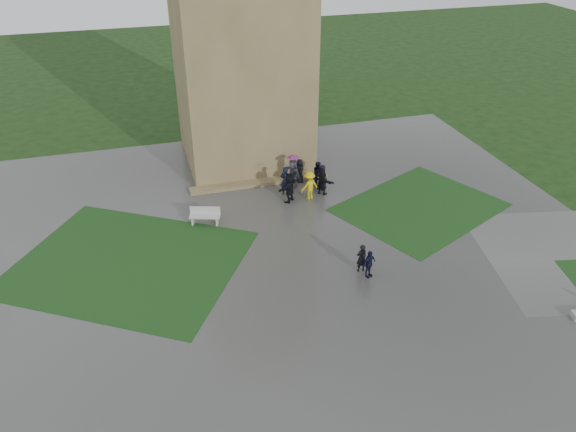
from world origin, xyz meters
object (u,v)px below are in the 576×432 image
object	(u,v)px
bench	(205,216)
pedestrian_near	(361,258)
tower	(240,26)
pedestrian_mid	(369,264)

from	to	relation	value
bench	pedestrian_near	bearing A→B (deg)	-26.79
tower	pedestrian_mid	world-z (taller)	tower
bench	tower	bearing A→B (deg)	81.37
tower	pedestrian_mid	bearing A→B (deg)	-79.74
bench	pedestrian_mid	bearing A→B (deg)	-28.31
tower	bench	bearing A→B (deg)	-116.49
tower	pedestrian_mid	size ratio (longest dim) A/B	12.21
tower	bench	world-z (taller)	tower
tower	bench	size ratio (longest dim) A/B	9.97
pedestrian_near	tower	bearing A→B (deg)	-86.59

